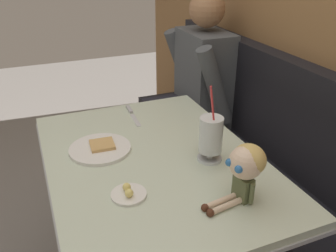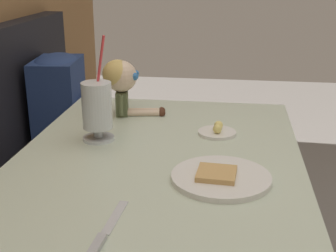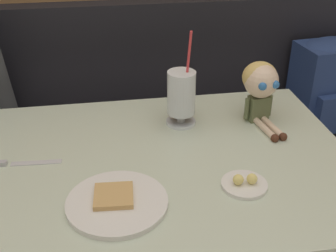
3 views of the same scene
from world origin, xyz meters
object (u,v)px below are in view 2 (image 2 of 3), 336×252
(butter_saucer, at_px, (217,131))
(backpack, at_px, (60,95))
(toast_plate, at_px, (220,177))
(milkshake_glass, at_px, (97,109))
(seated_doll, at_px, (121,79))
(butter_knife, at_px, (101,238))

(butter_saucer, height_order, backpack, backpack)
(toast_plate, bearing_deg, butter_saucer, 3.25)
(milkshake_glass, bearing_deg, butter_saucer, -74.39)
(toast_plate, distance_m, seated_doll, 0.62)
(seated_doll, distance_m, backpack, 0.68)
(butter_knife, height_order, backpack, backpack)
(butter_saucer, distance_m, backpack, 1.00)
(milkshake_glass, bearing_deg, toast_plate, -121.53)
(milkshake_glass, xyz_separation_m, seated_doll, (0.25, -0.01, 0.03))
(milkshake_glass, distance_m, butter_knife, 0.56)
(butter_knife, height_order, seated_doll, seated_doll)
(seated_doll, bearing_deg, butter_knife, -169.79)
(toast_plate, bearing_deg, milkshake_glass, 58.47)
(butter_saucer, relative_size, seated_doll, 0.53)
(toast_plate, distance_m, backpack, 1.25)
(seated_doll, bearing_deg, butter_saucer, -114.30)
(toast_plate, height_order, seated_doll, seated_doll)
(butter_saucer, relative_size, backpack, 0.30)
(milkshake_glass, relative_size, backpack, 0.78)
(toast_plate, xyz_separation_m, backpack, (0.98, 0.78, -0.09))
(butter_saucer, xyz_separation_m, backpack, (0.65, 0.76, -0.09))
(seated_doll, bearing_deg, milkshake_glass, 176.69)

